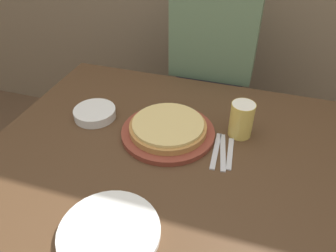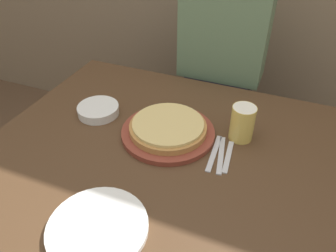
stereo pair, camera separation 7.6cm
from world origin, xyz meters
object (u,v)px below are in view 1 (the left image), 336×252
at_px(beer_glass, 242,118).
at_px(dinner_knife, 223,152).
at_px(fork, 216,151).
at_px(side_bowl, 95,113).
at_px(diner_person, 211,78).
at_px(dinner_plate, 109,232).
at_px(pizza_on_board, 168,129).
at_px(spoon, 230,153).

distance_m(beer_glass, dinner_knife, 0.15).
bearing_deg(fork, side_bowl, 173.21).
height_order(side_bowl, diner_person, diner_person).
bearing_deg(dinner_knife, dinner_plate, -119.24).
bearing_deg(beer_glass, dinner_plate, -116.87).
xyz_separation_m(pizza_on_board, dinner_knife, (0.21, -0.04, -0.02)).
relative_size(side_bowl, fork, 0.86).
distance_m(beer_glass, fork, 0.16).
bearing_deg(spoon, diner_person, 106.94).
height_order(beer_glass, spoon, beer_glass).
bearing_deg(beer_glass, fork, -117.90).
relative_size(pizza_on_board, spoon, 2.10).
distance_m(side_bowl, spoon, 0.55).
xyz_separation_m(beer_glass, diner_person, (-0.20, 0.50, -0.13)).
height_order(fork, dinner_knife, same).
bearing_deg(dinner_knife, fork, 180.00).
xyz_separation_m(dinner_plate, spoon, (0.26, 0.42, -0.01)).
height_order(side_bowl, fork, side_bowl).
xyz_separation_m(fork, diner_person, (-0.14, 0.62, -0.06)).
relative_size(pizza_on_board, dinner_knife, 1.79).
distance_m(beer_glass, dinner_plate, 0.61).
distance_m(side_bowl, dinner_knife, 0.53).
bearing_deg(fork, spoon, -0.00).
bearing_deg(side_bowl, spoon, -6.18).
relative_size(dinner_plate, dinner_knife, 1.43).
xyz_separation_m(beer_glass, dinner_plate, (-0.27, -0.54, -0.06)).
distance_m(pizza_on_board, dinner_knife, 0.22).
height_order(fork, diner_person, diner_person).
relative_size(pizza_on_board, side_bowl, 2.09).
distance_m(fork, diner_person, 0.64).
xyz_separation_m(pizza_on_board, beer_glass, (0.25, 0.08, 0.05)).
bearing_deg(diner_person, beer_glass, -67.72).
xyz_separation_m(dinner_knife, spoon, (0.02, -0.00, 0.00)).
bearing_deg(diner_person, spoon, -73.06).
xyz_separation_m(pizza_on_board, spoon, (0.24, -0.04, -0.02)).
bearing_deg(side_bowl, beer_glass, 6.33).
bearing_deg(side_bowl, diner_person, 57.00).
bearing_deg(dinner_plate, beer_glass, 63.13).
relative_size(dinner_plate, side_bowl, 1.67).
relative_size(beer_glass, diner_person, 0.10).
bearing_deg(side_bowl, fork, -6.79).
relative_size(fork, dinner_knife, 1.00).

